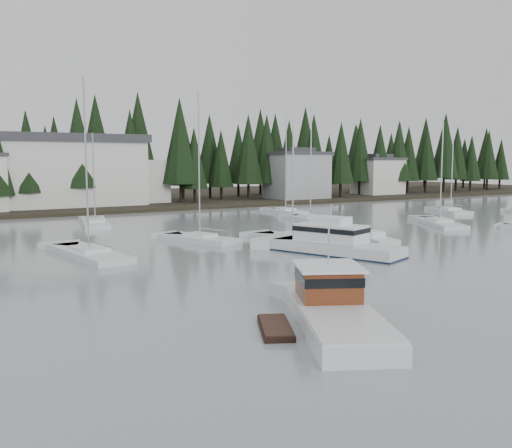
% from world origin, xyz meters
% --- Properties ---
extents(far_shore_land, '(240.00, 54.00, 1.00)m').
position_xyz_m(far_shore_land, '(0.00, 97.00, 0.00)').
color(far_shore_land, black).
rests_on(far_shore_land, ground).
extents(conifer_treeline, '(200.00, 22.00, 20.00)m').
position_xyz_m(conifer_treeline, '(0.00, 86.00, 0.00)').
color(conifer_treeline, black).
rests_on(conifer_treeline, ground).
extents(house_east_a, '(10.60, 8.48, 9.25)m').
position_xyz_m(house_east_a, '(36.00, 78.00, 4.90)').
color(house_east_a, '#999EA0').
rests_on(house_east_a, ground).
extents(house_east_b, '(9.54, 7.42, 8.25)m').
position_xyz_m(house_east_b, '(58.00, 80.00, 4.40)').
color(house_east_b, silver).
rests_on(house_east_b, ground).
extents(harbor_inn, '(29.50, 11.50, 10.90)m').
position_xyz_m(harbor_inn, '(-2.96, 82.34, 5.78)').
color(harbor_inn, silver).
rests_on(harbor_inn, ground).
extents(lobster_boat_brown, '(7.57, 10.38, 4.92)m').
position_xyz_m(lobster_boat_brown, '(-8.92, 12.05, 0.56)').
color(lobster_boat_brown, silver).
rests_on(lobster_boat_brown, ground).
extents(cabin_cruiser_center, '(6.91, 11.28, 4.63)m').
position_xyz_m(cabin_cruiser_center, '(3.94, 27.65, 0.70)').
color(cabin_cruiser_center, silver).
rests_on(cabin_cruiser_center, ground).
extents(sailboat_0, '(4.21, 9.01, 14.43)m').
position_xyz_m(sailboat_0, '(16.98, 48.32, 0.08)').
color(sailboat_0, silver).
rests_on(sailboat_0, ground).
extents(sailboat_1, '(4.50, 8.93, 11.89)m').
position_xyz_m(sailboat_1, '(5.13, 35.21, 0.06)').
color(sailboat_1, silver).
rests_on(sailboat_1, ground).
extents(sailboat_2, '(4.21, 10.80, 14.36)m').
position_xyz_m(sailboat_2, '(-13.28, 36.60, 0.07)').
color(sailboat_2, silver).
rests_on(sailboat_2, ground).
extents(sailboat_5, '(4.79, 10.84, 11.13)m').
position_xyz_m(sailboat_5, '(-6.84, 57.82, 0.05)').
color(sailboat_5, silver).
rests_on(sailboat_5, ground).
extents(sailboat_7, '(3.12, 8.28, 14.86)m').
position_xyz_m(sailboat_7, '(20.42, 58.73, 0.10)').
color(sailboat_7, silver).
rests_on(sailboat_7, ground).
extents(sailboat_9, '(5.23, 8.57, 14.30)m').
position_xyz_m(sailboat_9, '(-2.24, 39.65, 0.09)').
color(sailboat_9, silver).
rests_on(sailboat_9, ground).
extents(sailboat_10, '(6.03, 8.65, 11.18)m').
position_xyz_m(sailboat_10, '(41.04, 47.10, 0.06)').
color(sailboat_10, silver).
rests_on(sailboat_10, ground).
extents(sailboat_11, '(7.79, 10.77, 13.46)m').
position_xyz_m(sailboat_11, '(27.36, 37.23, 0.06)').
color(sailboat_11, silver).
rests_on(sailboat_11, ground).
extents(runabout_1, '(3.44, 6.17, 1.42)m').
position_xyz_m(runabout_1, '(11.38, 31.16, 0.13)').
color(runabout_1, silver).
rests_on(runabout_1, ground).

